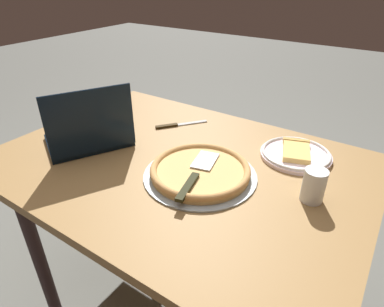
{
  "coord_description": "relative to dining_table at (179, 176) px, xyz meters",
  "views": [
    {
      "loc": [
        -0.6,
        0.81,
        1.35
      ],
      "look_at": [
        -0.04,
        -0.03,
        0.76
      ],
      "focal_mm": 30.45,
      "sensor_mm": 36.0,
      "label": 1
    }
  ],
  "objects": [
    {
      "name": "pizza_plate",
      "position": [
        -0.34,
        -0.27,
        0.08
      ],
      "size": [
        0.26,
        0.26,
        0.04
      ],
      "color": "white",
      "rests_on": "dining_table"
    },
    {
      "name": "laptop",
      "position": [
        0.35,
        0.1,
        0.12
      ],
      "size": [
        0.36,
        0.38,
        0.25
      ],
      "color": "black",
      "rests_on": "dining_table"
    },
    {
      "name": "table_knife",
      "position": [
        0.18,
        -0.24,
        0.07
      ],
      "size": [
        0.16,
        0.2,
        0.01
      ],
      "color": "#BCBCBB",
      "rests_on": "dining_table"
    },
    {
      "name": "pizza_tray",
      "position": [
        -0.12,
        0.04,
        0.09
      ],
      "size": [
        0.38,
        0.38,
        0.04
      ],
      "color": "#9BA9AC",
      "rests_on": "dining_table"
    },
    {
      "name": "drink_cup",
      "position": [
        -0.46,
        -0.04,
        0.12
      ],
      "size": [
        0.07,
        0.07,
        0.1
      ],
      "color": "white",
      "rests_on": "dining_table"
    },
    {
      "name": "ground_plane",
      "position": [
        0.0,
        0.0,
        -0.66
      ],
      "size": [
        12.0,
        12.0,
        0.0
      ],
      "primitive_type": "plane",
      "color": "slate"
    },
    {
      "name": "dining_table",
      "position": [
        0.0,
        0.0,
        0.0
      ],
      "size": [
        1.31,
        0.94,
        0.73
      ],
      "color": "olive",
      "rests_on": "ground_plane"
    }
  ]
}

